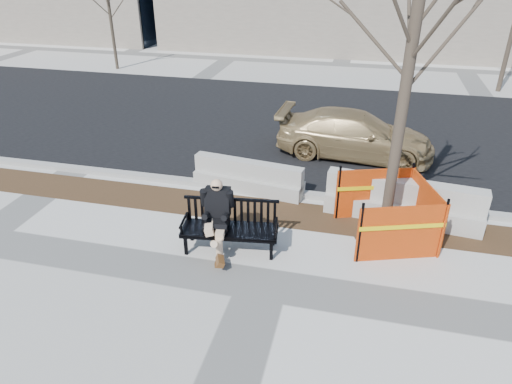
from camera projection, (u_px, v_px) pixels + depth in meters
The scene contains 12 objects.
ground at pixel (263, 284), 8.58m from camera, with size 120.00×120.00×0.00m, color beige.
mulch_strip at pixel (287, 214), 10.81m from camera, with size 40.00×1.20×0.02m, color #47301C.
asphalt_street at pixel (319, 126), 16.13m from camera, with size 60.00×10.40×0.01m, color black.
curb at pixel (294, 193), 11.60m from camera, with size 60.00×0.25×0.12m, color #9E9B93.
bench at pixel (230, 249), 9.56m from camera, with size 1.99×0.71×1.06m, color black, non-canonical shape.
seated_man at pixel (218, 247), 9.63m from camera, with size 0.65×1.08×1.52m, color black, non-canonical shape.
tree_fence at pixel (383, 236), 9.99m from camera, with size 2.64×2.64×6.60m, color #F7490F, non-canonical shape.
sedan at pixel (353, 155), 13.87m from camera, with size 1.85×4.54×1.32m, color #9C7F51.
jersey_barrier_left at pixel (248, 190), 11.89m from camera, with size 2.85×0.57×0.82m, color #A7A49C, non-canonical shape.
jersey_barrier_right at pixel (400, 219), 10.63m from camera, with size 3.44×0.69×0.99m, color #ADAAA1, non-canonical shape.
far_tree_left at pixel (118, 69), 23.68m from camera, with size 1.72×1.72×4.65m, color #463B2D, non-canonical shape.
far_tree_right at pixel (498, 91), 20.03m from camera, with size 2.15×2.15×5.80m, color #493C2F, non-canonical shape.
Camera 1 is at (1.47, -6.62, 5.53)m, focal length 32.50 mm.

